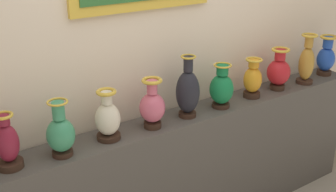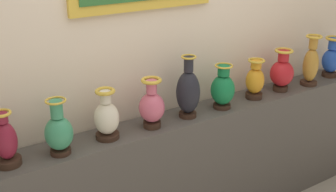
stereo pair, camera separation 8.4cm
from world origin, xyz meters
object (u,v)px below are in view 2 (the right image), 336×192
Objects in this scene: vase_rose at (152,106)px; vase_emerald at (223,89)px; vase_burgundy at (6,142)px; vase_amber at (255,80)px; vase_ochre at (311,63)px; vase_onyx at (188,92)px; vase_sapphire at (331,59)px; vase_jade at (59,132)px; vase_crimson at (282,72)px; vase_ivory at (107,117)px.

vase_emerald is (0.58, -0.00, -0.00)m from vase_rose.
vase_burgundy is 1.79m from vase_amber.
vase_ochre is (1.47, -0.02, 0.03)m from vase_rose.
vase_rose is 1.03× the size of vase_emerald.
vase_onyx reaches higher than vase_amber.
vase_amber is (0.61, 0.00, -0.04)m from vase_onyx.
vase_amber is 0.87× the size of vase_sapphire.
vase_jade is 0.90m from vase_onyx.
vase_rose is at bearing 179.23° from vase_ochre.
vase_onyx is 1.28× the size of vase_crimson.
vase_emerald is at bearing -0.98° from vase_burgundy.
vase_sapphire is at bearing 0.68° from vase_rose.
vase_sapphire is (0.61, 0.01, 0.01)m from vase_crimson.
vase_burgundy is 0.58m from vase_ivory.
vase_onyx is at bearing -0.67° from vase_burgundy.
vase_rose is 0.96× the size of vase_sapphire.
vase_burgundy is 0.91× the size of vase_sapphire.
vase_onyx is at bearing 178.64° from vase_ochre.
vase_ochre reaches higher than vase_amber.
vase_sapphire reaches higher than vase_rose.
vase_amber is (1.51, 0.02, 0.00)m from vase_jade.
vase_crimson reaches higher than vase_jade.
vase_sapphire reaches higher than vase_jade.
vase_onyx is 0.29m from vase_emerald.
vase_crimson is 0.61m from vase_sapphire.
vase_burgundy is at bearing 179.72° from vase_ivory.
vase_ochre is at bearing -1.02° from vase_burgundy.
vase_ivory is 0.95× the size of vase_crimson.
vase_crimson is at bearing 0.46° from vase_amber.
vase_rose is (0.30, -0.02, 0.01)m from vase_ivory.
vase_onyx is at bearing 1.24° from vase_jade.
vase_jade is at bearing -178.76° from vase_onyx.
vase_emerald is (0.88, -0.02, 0.01)m from vase_ivory.
vase_onyx is 1.04× the size of vase_ochre.
vase_ochre is at bearing -1.26° from vase_ivory.
vase_ochre is 0.32m from vase_sapphire.
vase_ivory reaches higher than vase_burgundy.
vase_emerald is (1.19, 0.01, 0.01)m from vase_jade.
vase_emerald reaches higher than vase_ivory.
vase_crimson is (2.07, -0.01, 0.02)m from vase_burgundy.
vase_rose is 1.09× the size of vase_amber.
vase_jade reaches higher than vase_burgundy.
vase_onyx reaches higher than vase_sapphire.
vase_crimson is at bearing -0.31° from vase_ivory.
vase_emerald is at bearing 178.93° from vase_ochre.
vase_amber is 0.89m from vase_sapphire.
vase_onyx is (1.18, -0.01, 0.04)m from vase_burgundy.
vase_sapphire reaches higher than vase_burgundy.
vase_ochre is at bearing -6.03° from vase_crimson.
vase_jade is 1.19m from vase_emerald.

